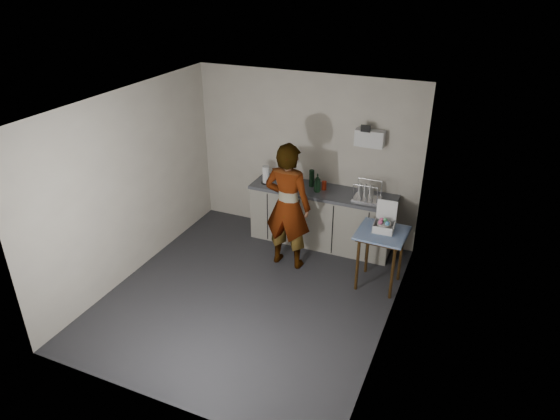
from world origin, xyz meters
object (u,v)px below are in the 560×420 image
at_px(side_table, 382,239).
at_px(soap_bottle, 317,183).
at_px(kitchen_counter, 322,218).
at_px(standing_man, 288,206).
at_px(soda_can, 324,185).
at_px(dark_bottle, 312,178).
at_px(paper_towel, 266,175).
at_px(bakery_box, 384,224).
at_px(dish_rack, 367,195).

height_order(side_table, soap_bottle, soap_bottle).
height_order(kitchen_counter, standing_man, standing_man).
distance_m(soda_can, dark_bottle, 0.23).
relative_size(dark_bottle, paper_towel, 0.95).
distance_m(side_table, paper_towel, 2.15).
xyz_separation_m(kitchen_counter, bakery_box, (1.10, -0.72, 0.49)).
bearing_deg(soda_can, dish_rack, -7.12).
distance_m(standing_man, paper_towel, 0.94).
bearing_deg(soda_can, paper_towel, -172.06).
bearing_deg(kitchen_counter, dish_rack, -4.13).
xyz_separation_m(standing_man, soap_bottle, (0.19, 0.69, 0.11)).
distance_m(side_table, dish_rack, 0.88).
height_order(standing_man, soda_can, standing_man).
xyz_separation_m(standing_man, soda_can, (0.26, 0.80, 0.04)).
relative_size(side_table, paper_towel, 2.97).
distance_m(kitchen_counter, bakery_box, 1.40).
distance_m(kitchen_counter, standing_man, 0.96).
bearing_deg(soap_bottle, side_table, -30.98).
relative_size(kitchen_counter, standing_man, 1.19).
height_order(standing_man, bakery_box, standing_man).
bearing_deg(dark_bottle, dish_rack, -8.00).
distance_m(soap_bottle, bakery_box, 1.34).
height_order(soap_bottle, dish_rack, soap_bottle).
distance_m(soap_bottle, paper_towel, 0.84).
relative_size(soap_bottle, dark_bottle, 1.07).
relative_size(kitchen_counter, bakery_box, 5.93).
bearing_deg(soda_can, dark_bottle, 169.31).
height_order(side_table, dish_rack, dish_rack).
distance_m(side_table, bakery_box, 0.20).
xyz_separation_m(soap_bottle, soda_can, (0.07, 0.12, -0.08)).
bearing_deg(kitchen_counter, paper_towel, -174.24).
bearing_deg(dish_rack, kitchen_counter, 175.87).
distance_m(kitchen_counter, dish_rack, 0.88).
xyz_separation_m(kitchen_counter, soda_can, (0.00, 0.04, 0.55)).
height_order(soda_can, dark_bottle, dark_bottle).
bearing_deg(dark_bottle, kitchen_counter, -19.67).
distance_m(soap_bottle, soda_can, 0.15).
bearing_deg(standing_man, dish_rack, -141.06).
bearing_deg(soda_can, standing_man, -108.14).
height_order(dark_bottle, paper_towel, paper_towel).
bearing_deg(paper_towel, standing_man, -46.23).
xyz_separation_m(paper_towel, bakery_box, (2.01, -0.62, -0.13)).
relative_size(standing_man, soda_can, 13.98).
bearing_deg(soap_bottle, bakery_box, -28.55).
bearing_deg(soap_bottle, standing_man, -105.74).
height_order(soda_can, bakery_box, bakery_box).
xyz_separation_m(side_table, dish_rack, (-0.41, 0.73, 0.25)).
xyz_separation_m(standing_man, paper_towel, (-0.65, 0.68, 0.11)).
relative_size(standing_man, soap_bottle, 6.60).
distance_m(soap_bottle, dish_rack, 0.76).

